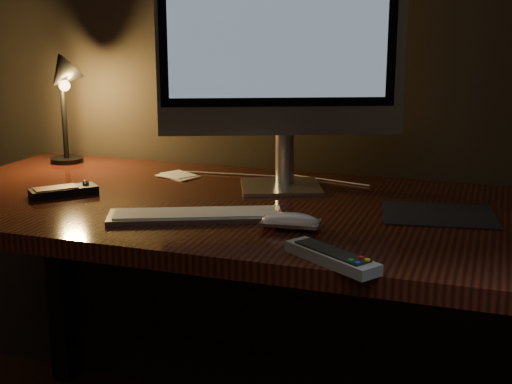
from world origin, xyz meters
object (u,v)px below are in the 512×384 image
(desk, at_px, (252,246))
(keyboard, at_px, (196,215))
(mouse, at_px, (291,223))
(media_remote, at_px, (64,191))
(monitor, at_px, (281,38))
(desk_lamp, at_px, (63,91))
(tv_remote, at_px, (332,257))

(desk, bearing_deg, keyboard, -103.05)
(mouse, height_order, media_remote, media_remote)
(monitor, height_order, mouse, monitor)
(desk_lamp, bearing_deg, monitor, 8.29)
(mouse, xyz_separation_m, media_remote, (-0.60, 0.09, -0.00))
(desk, height_order, tv_remote, tv_remote)
(monitor, xyz_separation_m, keyboard, (-0.09, -0.31, -0.36))
(desk, relative_size, tv_remote, 8.27)
(keyboard, height_order, desk_lamp, desk_lamp)
(keyboard, xyz_separation_m, mouse, (0.22, -0.01, 0.00))
(desk, relative_size, mouse, 13.31)
(desk, relative_size, desk_lamp, 5.02)
(tv_remote, xyz_separation_m, desk_lamp, (-0.92, 0.57, 0.20))
(keyboard, distance_m, media_remote, 0.39)
(mouse, xyz_separation_m, desk_lamp, (-0.79, 0.40, 0.20))
(keyboard, bearing_deg, tv_remote, -51.25)
(keyboard, bearing_deg, desk_lamp, 122.78)
(desk, relative_size, media_remote, 10.21)
(tv_remote, height_order, desk_lamp, desk_lamp)
(keyboard, relative_size, media_remote, 2.38)
(desk_lamp, bearing_deg, keyboard, -19.01)
(monitor, bearing_deg, mouse, -91.48)
(monitor, xyz_separation_m, tv_remote, (0.25, -0.49, -0.36))
(mouse, bearing_deg, tv_remote, -60.03)
(media_remote, height_order, tv_remote, media_remote)
(mouse, bearing_deg, desk, 119.37)
(tv_remote, relative_size, desk_lamp, 0.61)
(keyboard, relative_size, tv_remote, 1.93)
(desk, bearing_deg, desk_lamp, 165.12)
(media_remote, height_order, desk_lamp, desk_lamp)
(monitor, height_order, tv_remote, monitor)
(mouse, relative_size, media_remote, 0.77)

